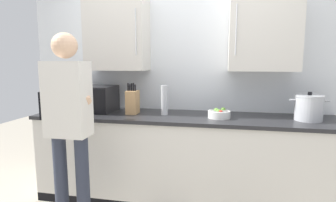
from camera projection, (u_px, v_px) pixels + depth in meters
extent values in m
cube|color=silver|center=(189.00, 69.00, 2.99)|extent=(3.65, 0.10, 2.71)
cube|color=beige|center=(117.00, 34.00, 2.88)|extent=(0.65, 0.32, 0.77)
cylinder|color=#B7BABF|center=(136.00, 32.00, 2.66)|extent=(0.01, 0.01, 0.46)
cube|color=beige|center=(264.00, 31.00, 2.59)|extent=(0.65, 0.32, 0.77)
cylinder|color=#B7BABF|center=(236.00, 30.00, 2.47)|extent=(0.01, 0.01, 0.46)
cube|color=beige|center=(183.00, 160.00, 2.76)|extent=(2.97, 0.63, 0.87)
cube|color=#232326|center=(184.00, 117.00, 2.70)|extent=(3.01, 0.67, 0.03)
cube|color=black|center=(89.00, 98.00, 2.93)|extent=(0.57, 0.37, 0.28)
cube|color=beige|center=(82.00, 98.00, 2.93)|extent=(0.37, 0.31, 0.22)
cube|color=black|center=(98.00, 101.00, 2.70)|extent=(0.16, 0.01, 0.26)
cube|color=black|center=(48.00, 103.00, 2.60)|extent=(0.13, 0.40, 0.26)
cylinder|color=white|center=(219.00, 114.00, 2.57)|extent=(0.21, 0.21, 0.07)
cylinder|color=slate|center=(219.00, 113.00, 2.57)|extent=(0.17, 0.17, 0.04)
sphere|color=#5B9333|center=(216.00, 111.00, 2.57)|extent=(0.05, 0.05, 0.05)
sphere|color=red|center=(221.00, 112.00, 2.51)|extent=(0.04, 0.04, 0.04)
sphere|color=#5B9333|center=(218.00, 112.00, 2.53)|extent=(0.05, 0.05, 0.05)
sphere|color=#5B9333|center=(223.00, 110.00, 2.60)|extent=(0.06, 0.06, 0.06)
cube|color=tan|center=(133.00, 102.00, 2.78)|extent=(0.11, 0.15, 0.24)
cylinder|color=black|center=(128.00, 87.00, 2.74)|extent=(0.02, 0.02, 0.08)
cylinder|color=black|center=(130.00, 88.00, 2.74)|extent=(0.02, 0.02, 0.07)
cylinder|color=black|center=(132.00, 87.00, 2.73)|extent=(0.02, 0.02, 0.08)
cylinder|color=black|center=(133.00, 87.00, 2.73)|extent=(0.02, 0.02, 0.08)
cylinder|color=black|center=(135.00, 88.00, 2.73)|extent=(0.02, 0.02, 0.07)
cylinder|color=#B7BABF|center=(165.00, 102.00, 2.71)|extent=(0.07, 0.07, 0.27)
cylinder|color=#B7BABF|center=(164.00, 87.00, 2.69)|extent=(0.07, 0.07, 0.03)
cylinder|color=#B7BABF|center=(309.00, 109.00, 2.45)|extent=(0.24, 0.24, 0.22)
cylinder|color=#B7BABF|center=(310.00, 96.00, 2.44)|extent=(0.25, 0.25, 0.02)
cylinder|color=black|center=(310.00, 93.00, 2.43)|extent=(0.04, 0.04, 0.03)
cylinder|color=#B7BABF|center=(292.00, 100.00, 2.47)|extent=(0.05, 0.02, 0.02)
cylinder|color=#B7BABF|center=(327.00, 101.00, 2.41)|extent=(0.05, 0.02, 0.02)
cylinder|color=#282D3D|center=(61.00, 183.00, 2.26)|extent=(0.11, 0.11, 0.84)
cylinder|color=#282D3D|center=(83.00, 186.00, 2.22)|extent=(0.11, 0.11, 0.84)
cube|color=silver|center=(67.00, 99.00, 2.14)|extent=(0.34, 0.20, 0.60)
sphere|color=#DBAD89|center=(65.00, 46.00, 2.08)|extent=(0.20, 0.20, 0.20)
cylinder|color=#DBAD89|center=(81.00, 83.00, 2.33)|extent=(0.40, 0.49, 0.32)
cylinder|color=silver|center=(46.00, 105.00, 2.18)|extent=(0.07, 0.07, 0.51)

